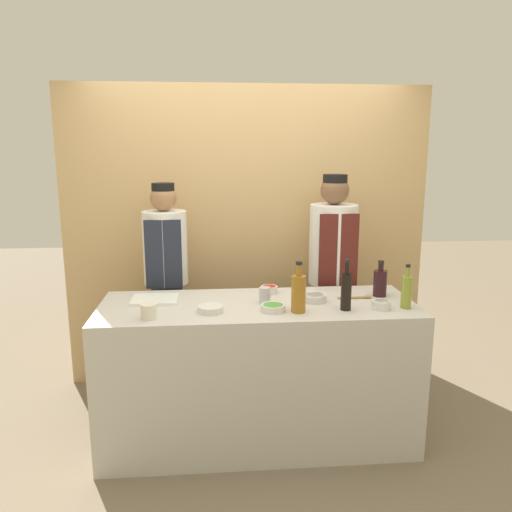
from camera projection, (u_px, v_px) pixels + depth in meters
The scene contains 18 objects.
ground_plane at pixel (258, 437), 3.37m from camera, with size 14.00×14.00×0.00m, color #756651.
cabinet_wall at pixel (247, 236), 4.12m from camera, with size 2.92×0.18×2.40m.
counter at pixel (258, 372), 3.28m from camera, with size 2.01×0.73×0.94m.
sauce_bowl_orange at pixel (315, 297), 3.23m from camera, with size 0.15×0.15×0.05m.
sauce_bowl_yellow at pixel (211, 309), 3.01m from camera, with size 0.15×0.15×0.04m.
sauce_bowl_red at pixel (269, 289), 3.41m from camera, with size 0.11×0.11×0.05m.
sauce_bowl_green at pixel (273, 307), 3.03m from camera, with size 0.15×0.15×0.04m.
sauce_bowl_purple at pixel (381, 304), 3.07m from camera, with size 0.12×0.12×0.05m.
cutting_board at pixel (155, 300), 3.23m from camera, with size 0.30×0.24×0.02m.
bottle_oil at pixel (407, 291), 3.07m from camera, with size 0.07×0.07×0.28m.
bottle_wine at pixel (380, 282), 3.33m from camera, with size 0.09×0.09×0.24m.
bottle_amber at pixel (299, 292), 2.99m from camera, with size 0.09×0.09×0.31m.
bottle_soy at pixel (346, 290), 3.03m from camera, with size 0.07×0.07×0.32m.
cup_steel at pixel (265, 295), 3.18m from camera, with size 0.07×0.07×0.10m.
cup_cream at pixel (149, 311), 2.89m from camera, with size 0.09×0.09×0.09m.
wooden_spoon at pixel (359, 297), 3.29m from camera, with size 0.23×0.04×0.02m.
chef_left at pixel (167, 284), 3.75m from camera, with size 0.32×0.32×1.67m.
chef_right at pixel (332, 277), 3.85m from camera, with size 0.36×0.36×1.72m.
Camera 1 is at (-0.28, -3.03, 1.90)m, focal length 35.00 mm.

